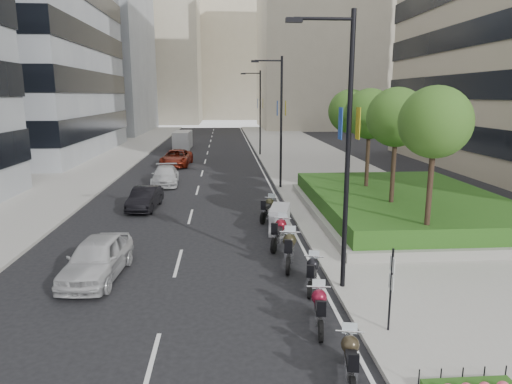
{
  "coord_description": "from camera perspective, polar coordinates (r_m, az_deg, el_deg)",
  "views": [
    {
      "loc": [
        0.36,
        -13.18,
        6.47
      ],
      "look_at": [
        1.85,
        7.75,
        2.0
      ],
      "focal_mm": 32.0,
      "sensor_mm": 36.0,
      "label": 1
    }
  ],
  "objects": [
    {
      "name": "motorcycle_5",
      "position": [
        21.95,
        2.99,
        -3.44
      ],
      "size": [
        1.26,
        2.19,
        1.25
      ],
      "rotation": [
        0.0,
        0.0,
        1.35
      ],
      "color": "black",
      "rests_on": "ground"
    },
    {
      "name": "car_c",
      "position": [
        34.17,
        -11.28,
        2.02
      ],
      "size": [
        2.15,
        4.72,
        1.34
      ],
      "primitive_type": "imported",
      "rotation": [
        0.0,
        0.0,
        0.06
      ],
      "color": "#BCBDBF",
      "rests_on": "ground"
    },
    {
      "name": "motorcycle_6",
      "position": [
        24.02,
        1.54,
        -2.13
      ],
      "size": [
        1.1,
        2.09,
        1.12
      ],
      "rotation": [
        0.0,
        0.0,
        1.14
      ],
      "color": "black",
      "rests_on": "ground"
    },
    {
      "name": "car_b",
      "position": [
        27.06,
        -13.71,
        -0.77
      ],
      "size": [
        1.68,
        3.98,
        1.28
      ],
      "primitive_type": "imported",
      "rotation": [
        0.0,
        0.0,
        -0.09
      ],
      "color": "black",
      "rests_on": "ground"
    },
    {
      "name": "lamp_post_0",
      "position": [
        14.74,
        10.89,
        6.34
      ],
      "size": [
        2.34,
        0.45,
        9.0
      ],
      "color": "black",
      "rests_on": "ground"
    },
    {
      "name": "ground",
      "position": [
        14.69,
        -5.21,
        -14.17
      ],
      "size": [
        160.0,
        160.0,
        0.0
      ],
      "primitive_type": "plane",
      "color": "black",
      "rests_on": "ground"
    },
    {
      "name": "motorcycle_4",
      "position": [
        19.87,
        2.94,
        -5.09
      ],
      "size": [
        1.09,
        2.24,
        1.17
      ],
      "rotation": [
        0.0,
        0.0,
        1.19
      ],
      "color": "black",
      "rests_on": "ground"
    },
    {
      "name": "lamp_post_1",
      "position": [
        31.44,
        2.89,
        9.45
      ],
      "size": [
        2.34,
        0.45,
        9.0
      ],
      "color": "black",
      "rests_on": "ground"
    },
    {
      "name": "tree_0",
      "position": [
        19.04,
        21.48,
        8.05
      ],
      "size": [
        2.8,
        2.8,
        6.3
      ],
      "color": "#332319",
      "rests_on": "planter"
    },
    {
      "name": "motorcycle_2",
      "position": [
        15.84,
        7.05,
        -10.06
      ],
      "size": [
        0.82,
        1.97,
        1.01
      ],
      "rotation": [
        0.0,
        0.0,
        1.28
      ],
      "color": "black",
      "rests_on": "ground"
    },
    {
      "name": "lamp_post_2",
      "position": [
        49.34,
        0.34,
        10.4
      ],
      "size": [
        2.34,
        0.45,
        9.0
      ],
      "color": "black",
      "rests_on": "ground"
    },
    {
      "name": "sidewalk_right",
      "position": [
        44.5,
        7.19,
        3.67
      ],
      "size": [
        10.0,
        100.0,
        0.15
      ],
      "primitive_type": "cube",
      "color": "#9E9B93",
      "rests_on": "ground"
    },
    {
      "name": "delivery_van",
      "position": [
        56.97,
        -9.17,
        6.35
      ],
      "size": [
        2.09,
        5.09,
        2.11
      ],
      "rotation": [
        0.0,
        0.0,
        -0.04
      ],
      "color": "#ABABAD",
      "rests_on": "ground"
    },
    {
      "name": "building_grey_far",
      "position": [
        87.09,
        -21.24,
        16.87
      ],
      "size": [
        22.0,
        26.0,
        30.0
      ],
      "primitive_type": "cube",
      "color": "gray",
      "rests_on": "ground"
    },
    {
      "name": "car_a",
      "position": [
        17.47,
        -19.26,
        -7.81
      ],
      "size": [
        2.07,
        4.48,
        1.49
      ],
      "primitive_type": "imported",
      "rotation": [
        0.0,
        0.0,
        -0.07
      ],
      "color": "silver",
      "rests_on": "ground"
    },
    {
      "name": "parking_sign",
      "position": [
        13.03,
        16.52,
        -11.13
      ],
      "size": [
        0.06,
        0.32,
        2.5
      ],
      "color": "black",
      "rests_on": "ground"
    },
    {
      "name": "building_cream_left",
      "position": [
        115.14,
        -13.84,
        16.95
      ],
      "size": [
        26.0,
        24.0,
        34.0
      ],
      "primitive_type": "cube",
      "color": "#B7AD93",
      "rests_on": "ground"
    },
    {
      "name": "motorcycle_3",
      "position": [
        17.72,
        4.18,
        -7.2
      ],
      "size": [
        0.82,
        2.41,
        1.21
      ],
      "rotation": [
        0.0,
        0.0,
        1.38
      ],
      "color": "black",
      "rests_on": "ground"
    },
    {
      "name": "tree_1",
      "position": [
        22.71,
        17.15,
        8.86
      ],
      "size": [
        2.8,
        2.8,
        6.3
      ],
      "color": "#332319",
      "rests_on": "planter"
    },
    {
      "name": "building_cream_right",
      "position": [
        96.35,
        9.45,
        18.75
      ],
      "size": [
        28.0,
        24.0,
        36.0
      ],
      "primitive_type": "cube",
      "color": "#B7AD93",
      "rests_on": "ground"
    },
    {
      "name": "car_d",
      "position": [
        43.13,
        -9.91,
        4.22
      ],
      "size": [
        2.84,
        5.53,
        1.49
      ],
      "primitive_type": "imported",
      "rotation": [
        0.0,
        0.0,
        -0.07
      ],
      "color": "maroon",
      "rests_on": "ground"
    },
    {
      "name": "tree_2",
      "position": [
        26.48,
        14.03,
        9.41
      ],
      "size": [
        2.8,
        2.8,
        6.3
      ],
      "color": "#332319",
      "rests_on": "planter"
    },
    {
      "name": "motorcycle_1",
      "position": [
        13.43,
        7.93,
        -14.26
      ],
      "size": [
        0.69,
        2.07,
        1.03
      ],
      "rotation": [
        0.0,
        0.0,
        1.43
      ],
      "color": "black",
      "rests_on": "ground"
    },
    {
      "name": "building_cream_centre",
      "position": [
        133.78,
        -3.51,
        17.39
      ],
      "size": [
        30.0,
        24.0,
        38.0
      ],
      "primitive_type": "cube",
      "color": "#B7AD93",
      "rests_on": "ground"
    },
    {
      "name": "lane_centre",
      "position": [
        43.7,
        -6.47,
        3.44
      ],
      "size": [
        0.12,
        100.0,
        0.01
      ],
      "primitive_type": "cube",
      "color": "silver",
      "rests_on": "ground"
    },
    {
      "name": "sidewalk_left",
      "position": [
        45.37,
        -19.86,
        3.21
      ],
      "size": [
        8.0,
        100.0,
        0.15
      ],
      "primitive_type": "cube",
      "color": "#9E9B93",
      "rests_on": "ground"
    },
    {
      "name": "planter",
      "position": [
        25.84,
        17.98,
        -2.28
      ],
      "size": [
        10.0,
        14.0,
        0.4
      ],
      "primitive_type": "cube",
      "color": "gray",
      "rests_on": "sidewalk_right"
    },
    {
      "name": "hedge",
      "position": [
        25.7,
        18.07,
        -0.98
      ],
      "size": [
        9.4,
        13.4,
        0.8
      ],
      "primitive_type": "cube",
      "color": "#1D4B15",
      "rests_on": "planter"
    },
    {
      "name": "tree_3",
      "position": [
        30.31,
        11.69,
        9.81
      ],
      "size": [
        2.8,
        2.8,
        6.3
      ],
      "color": "#332319",
      "rests_on": "planter"
    },
    {
      "name": "motorcycle_0",
      "position": [
        11.35,
        11.72,
        -19.78
      ],
      "size": [
        0.68,
        1.99,
        1.0
      ],
      "rotation": [
        0.0,
        0.0,
        1.37
      ],
      "color": "black",
      "rests_on": "ground"
    },
    {
      "name": "lane_edge",
      "position": [
        43.79,
        0.35,
        3.54
      ],
      "size": [
        0.12,
        100.0,
        0.01
      ],
      "primitive_type": "cube",
      "color": "silver",
      "rests_on": "ground"
    }
  ]
}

